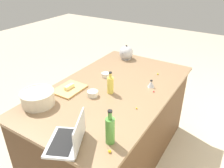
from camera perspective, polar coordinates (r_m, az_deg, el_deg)
The scene contains 16 objects.
ground_plane at distance 2.83m, azimuth 0.00°, elevation -17.12°, with size 12.00×12.00×0.00m, color #B7A88E.
island_counter at distance 2.53m, azimuth 0.00°, elevation -9.97°, with size 1.89×1.11×0.90m.
laptop at distance 1.64m, azimuth -10.71°, elevation -13.44°, with size 0.37×0.34×0.22m.
mixing_bowl_large at distance 2.10m, azimuth -18.24°, elevation -3.27°, with size 0.30×0.30×0.13m.
bottle_oil at distance 2.16m, azimuth -0.41°, elevation -0.15°, with size 0.06×0.06×0.22m.
bottle_olive at distance 1.58m, azimuth -0.49°, elevation -11.50°, with size 0.07×0.07×0.27m.
kettle at distance 2.97m, azimuth 3.60°, elevation 7.82°, with size 0.21×0.18×0.20m.
cutting_board at distance 2.29m, azimuth -10.70°, elevation -1.28°, with size 0.30×0.24×0.02m, color tan.
butter_stick_left at distance 2.27m, azimuth -10.76°, elevation -0.69°, with size 0.11×0.04×0.04m, color #F4E58C.
ramekin_small at distance 2.50m, azimuth -1.66°, elevation 2.31°, with size 0.09×0.09×0.04m, color beige.
ramekin_medium at distance 2.15m, azimuth -4.91°, elevation -2.42°, with size 0.10×0.10×0.05m, color beige.
kitchen_timer at distance 2.32m, azimuth 9.85°, elevation 0.06°, with size 0.07×0.07×0.08m.
candy_0 at distance 1.57m, azimuth -0.60°, elevation -16.64°, with size 0.02×0.02×0.02m, color yellow.
candy_1 at distance 2.60m, azimuth 11.49°, elevation 2.49°, with size 0.02×0.02×0.02m, color yellow.
candy_2 at distance 1.98m, azimuth 6.21°, elevation -6.11°, with size 0.01×0.01×0.01m, color yellow.
candy_3 at distance 2.25m, azimuth 10.50°, elevation -1.88°, with size 0.01×0.01×0.01m, color red.
Camera 1 is at (1.68, 1.05, 2.03)m, focal length 36.21 mm.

